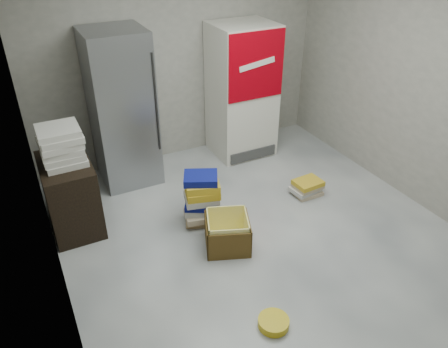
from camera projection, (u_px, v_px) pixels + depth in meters
name	position (u px, v px, depth m)	size (l,w,h in m)	color
ground	(276.00, 253.00, 4.47)	(5.00, 5.00, 0.00)	silver
room_shell	(290.00, 85.00, 3.54)	(4.04, 5.04, 2.82)	#A59F94
steel_fridge	(122.00, 110.00, 5.26)	(0.70, 0.72, 1.90)	#999AA0
coke_cooler	(242.00, 91.00, 5.91)	(0.80, 0.73, 1.80)	silver
wood_shelf	(71.00, 195.00, 4.67)	(0.50, 0.80, 0.80)	black
supply_box_stack	(61.00, 146.00, 4.36)	(0.43, 0.43, 0.39)	beige
phonebook_stack_main	(202.00, 199.00, 4.76)	(0.45, 0.43, 0.61)	#A08155
phonebook_stack_side	(307.00, 187.00, 5.34)	(0.38, 0.31, 0.20)	tan
cardboard_box	(227.00, 234.00, 4.50)	(0.58, 0.58, 0.36)	yellow
bucket_lid	(273.00, 322.00, 3.68)	(0.27, 0.27, 0.07)	yellow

